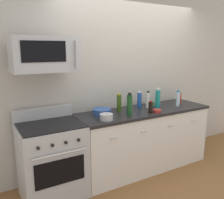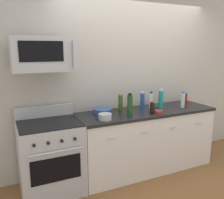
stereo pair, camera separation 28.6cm
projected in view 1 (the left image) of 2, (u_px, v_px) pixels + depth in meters
The scene contains 17 objects.
ground_plane at pixel (143, 166), 3.79m from camera, with size 6.22×6.22×0.00m, color brown.
back_wall at pixel (129, 78), 3.85m from camera, with size 5.18×0.10×2.70m, color #B7B2A8.
counter_unit at pixel (144, 139), 3.69m from camera, with size 2.09×0.66×0.92m.
range_oven at pixel (52, 159), 2.99m from camera, with size 0.76×0.69×1.07m.
microwave at pixel (45, 54), 2.76m from camera, with size 0.74×0.44×0.40m.
bottle_wine_green at pixel (130, 105), 3.27m from camera, with size 0.07×0.07×0.31m.
bottle_soy_sauce_dark at pixel (151, 107), 3.41m from camera, with size 0.06×0.06×0.17m.
bottle_olive_oil at pixel (119, 103), 3.47m from camera, with size 0.06×0.06×0.27m.
bottle_sparkling_teal at pixel (158, 99), 3.62m from camera, with size 0.07×0.07×0.31m.
bottle_soda_blue at pixel (139, 100), 3.68m from camera, with size 0.07×0.07×0.26m.
bottle_water_clear at pixel (178, 99), 3.80m from camera, with size 0.06×0.06×0.25m.
bottle_vinegar_white at pixel (148, 100), 3.69m from camera, with size 0.06×0.06×0.26m.
bottle_hot_sauce_red at pixel (180, 98), 4.03m from camera, with size 0.05×0.05×0.19m.
bowl_blue_mixing at pixel (102, 111), 3.35m from camera, with size 0.26×0.26×0.07m.
bowl_green_glaze at pixel (151, 103), 3.87m from camera, with size 0.15×0.15×0.07m.
bowl_steel_prep at pixel (106, 117), 3.08m from camera, with size 0.17×0.17×0.08m.
bowl_red_small at pixel (157, 111), 3.45m from camera, with size 0.11×0.11×0.04m.
Camera 1 is at (-2.18, -2.77, 1.82)m, focal length 38.78 mm.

